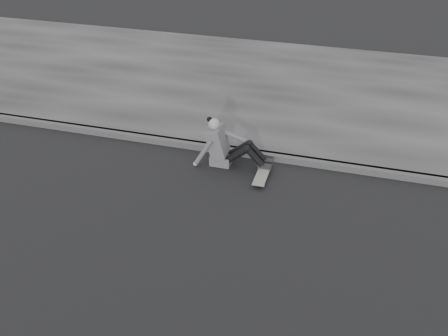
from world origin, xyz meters
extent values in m
plane|color=black|center=(0.00, 0.00, 0.00)|extent=(80.00, 80.00, 0.00)
cube|color=#444444|center=(0.00, 2.58, 0.06)|extent=(24.00, 0.16, 0.12)
cube|color=#3A3A3A|center=(0.00, 5.60, 0.06)|extent=(24.00, 6.00, 0.12)
cylinder|color=#A3A39E|center=(-1.73, 1.71, 0.03)|extent=(0.03, 0.05, 0.05)
cylinder|color=#A3A39E|center=(-1.58, 1.71, 0.03)|extent=(0.03, 0.05, 0.05)
cylinder|color=#A3A39E|center=(-1.73, 2.23, 0.03)|extent=(0.03, 0.05, 0.05)
cylinder|color=#A3A39E|center=(-1.58, 2.23, 0.03)|extent=(0.03, 0.05, 0.05)
cube|color=#303033|center=(-1.66, 1.71, 0.06)|extent=(0.16, 0.04, 0.03)
cube|color=#303033|center=(-1.66, 2.23, 0.06)|extent=(0.16, 0.04, 0.03)
cube|color=slate|center=(-1.66, 1.97, 0.08)|extent=(0.20, 0.78, 0.02)
cube|color=#555558|center=(-2.46, 2.22, 0.09)|extent=(0.36, 0.34, 0.18)
cube|color=#555558|center=(-2.53, 2.22, 0.43)|extent=(0.37, 0.40, 0.57)
cube|color=#555558|center=(-2.66, 2.22, 0.55)|extent=(0.14, 0.30, 0.20)
cylinder|color=#9A9A9A|center=(-2.58, 2.22, 0.67)|extent=(0.09, 0.09, 0.08)
sphere|color=#9A9A9A|center=(-2.59, 2.22, 0.76)|extent=(0.20, 0.20, 0.20)
sphere|color=black|center=(-2.68, 2.24, 0.83)|extent=(0.09, 0.09, 0.09)
cylinder|color=black|center=(-2.14, 2.13, 0.28)|extent=(0.43, 0.13, 0.39)
cylinder|color=black|center=(-2.14, 2.31, 0.28)|extent=(0.43, 0.13, 0.39)
cylinder|color=black|center=(-1.84, 2.13, 0.28)|extent=(0.35, 0.11, 0.36)
cylinder|color=black|center=(-1.84, 2.31, 0.28)|extent=(0.35, 0.11, 0.36)
sphere|color=black|center=(-1.98, 2.13, 0.42)|extent=(0.13, 0.13, 0.13)
sphere|color=black|center=(-1.98, 2.31, 0.42)|extent=(0.13, 0.13, 0.13)
cube|color=black|center=(-1.66, 2.13, 0.12)|extent=(0.24, 0.08, 0.07)
cube|color=black|center=(-1.66, 2.31, 0.12)|extent=(0.24, 0.08, 0.07)
cylinder|color=#555558|center=(-2.73, 2.01, 0.29)|extent=(0.38, 0.08, 0.58)
sphere|color=#9A9A9A|center=(-2.88, 2.00, 0.04)|extent=(0.08, 0.08, 0.08)
cylinder|color=#555558|center=(-2.29, 2.38, 0.49)|extent=(0.48, 0.08, 0.21)
camera|label=1|loc=(-0.36, -5.02, 4.75)|focal=40.00mm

